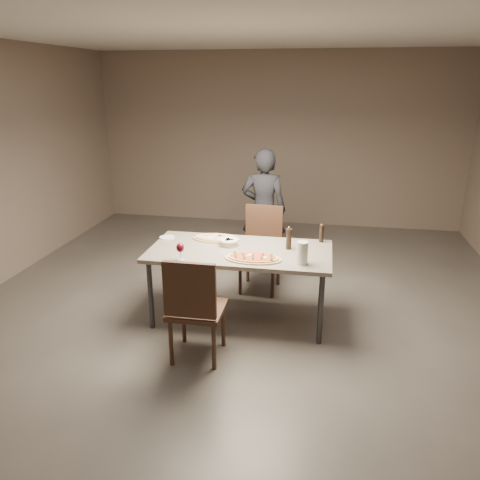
% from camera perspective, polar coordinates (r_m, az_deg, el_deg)
% --- Properties ---
extents(room, '(7.00, 7.00, 7.00)m').
position_cam_1_polar(room, '(4.46, 0.00, 6.70)').
color(room, '#5A544D').
rests_on(room, ground).
extents(dining_table, '(1.80, 0.90, 0.75)m').
position_cam_1_polar(dining_table, '(4.66, 0.00, -1.83)').
color(dining_table, gray).
rests_on(dining_table, ground).
extents(zucchini_pizza, '(0.54, 0.30, 0.05)m').
position_cam_1_polar(zucchini_pizza, '(4.38, 1.61, -2.18)').
color(zucchini_pizza, tan).
rests_on(zucchini_pizza, dining_table).
extents(ham_pizza, '(0.51, 0.28, 0.04)m').
position_cam_1_polar(ham_pizza, '(4.93, -2.89, 0.25)').
color(ham_pizza, tan).
rests_on(ham_pizza, dining_table).
extents(bread_basket, '(0.20, 0.20, 0.07)m').
position_cam_1_polar(bread_basket, '(4.74, -1.38, -0.18)').
color(bread_basket, beige).
rests_on(bread_basket, dining_table).
extents(oil_dish, '(0.12, 0.12, 0.01)m').
position_cam_1_polar(oil_dish, '(4.37, 3.69, -2.38)').
color(oil_dish, white).
rests_on(oil_dish, dining_table).
extents(pepper_mill_left, '(0.05, 0.05, 0.20)m').
position_cam_1_polar(pepper_mill_left, '(4.90, 9.90, 0.81)').
color(pepper_mill_left, black).
rests_on(pepper_mill_left, dining_table).
extents(pepper_mill_right, '(0.06, 0.06, 0.23)m').
position_cam_1_polar(pepper_mill_right, '(4.64, 5.97, 0.18)').
color(pepper_mill_right, black).
rests_on(pepper_mill_right, dining_table).
extents(carafe, '(0.10, 0.10, 0.21)m').
position_cam_1_polar(carafe, '(4.28, 7.60, -1.58)').
color(carafe, silver).
rests_on(carafe, dining_table).
extents(wine_glass, '(0.08, 0.08, 0.17)m').
position_cam_1_polar(wine_glass, '(4.37, -7.30, -1.00)').
color(wine_glass, silver).
rests_on(wine_glass, dining_table).
extents(side_plate, '(0.16, 0.16, 0.01)m').
position_cam_1_polar(side_plate, '(5.04, -8.88, 0.32)').
color(side_plate, white).
rests_on(side_plate, dining_table).
extents(chair_near, '(0.46, 0.46, 0.97)m').
position_cam_1_polar(chair_near, '(4.01, -5.62, -7.84)').
color(chair_near, '#3B2418').
rests_on(chair_near, ground).
extents(chair_far, '(0.49, 0.49, 0.97)m').
position_cam_1_polar(chair_far, '(5.44, 2.68, -0.40)').
color(chair_far, '#3B2418').
rests_on(chair_far, ground).
extents(diner, '(0.57, 0.38, 1.56)m').
position_cam_1_polar(diner, '(5.94, 2.91, 3.67)').
color(diner, black).
rests_on(diner, ground).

